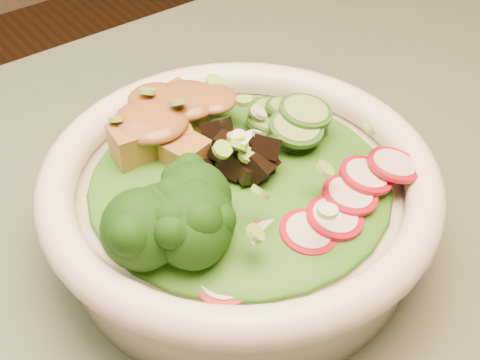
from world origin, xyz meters
TOP-DOWN VIEW (x-y plane):
  - salad_bowl at (0.03, 0.04)m, footprint 0.29×0.29m
  - lettuce_bed at (0.03, 0.04)m, footprint 0.22×0.22m
  - broccoli_florets at (-0.03, 0.02)m, footprint 0.09×0.08m
  - radish_slices at (0.06, -0.02)m, footprint 0.12×0.06m
  - cucumber_slices at (0.10, 0.06)m, footprint 0.08×0.08m
  - mushroom_heap at (0.03, 0.06)m, footprint 0.08×0.08m
  - tofu_cubes at (0.02, 0.11)m, footprint 0.10×0.07m
  - peanut_sauce at (0.02, 0.11)m, footprint 0.07×0.06m
  - scallion_garnish at (0.03, 0.04)m, footprint 0.21×0.21m

SIDE VIEW (x-z plane):
  - salad_bowl at x=0.03m, z-range 0.75..0.83m
  - lettuce_bed at x=0.03m, z-range 0.80..0.83m
  - radish_slices at x=0.06m, z-range 0.81..0.83m
  - cucumber_slices at x=0.10m, z-range 0.81..0.85m
  - tofu_cubes at x=0.02m, z-range 0.81..0.85m
  - mushroom_heap at x=0.03m, z-range 0.81..0.85m
  - broccoli_florets at x=-0.03m, z-range 0.81..0.85m
  - scallion_garnish at x=0.03m, z-range 0.83..0.85m
  - peanut_sauce at x=0.02m, z-range 0.83..0.85m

